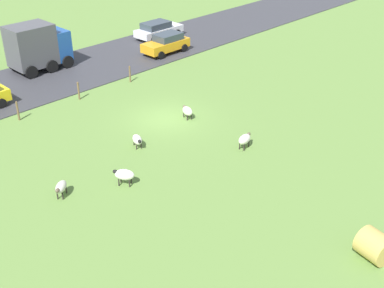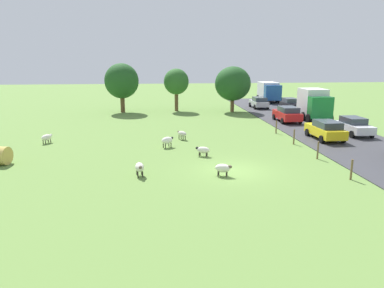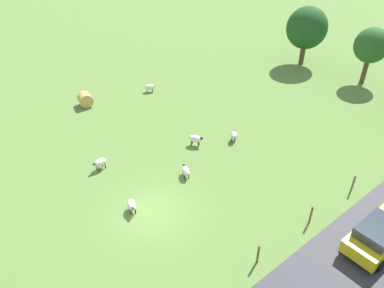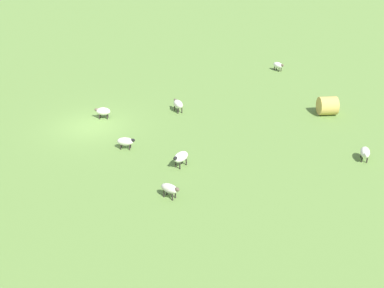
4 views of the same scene
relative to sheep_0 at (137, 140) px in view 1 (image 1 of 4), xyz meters
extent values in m
plane|color=olive|center=(1.52, -3.58, -0.46)|extent=(160.00, 160.00, 0.00)
cube|color=#38383D|center=(12.70, -3.58, -0.43)|extent=(8.00, 80.00, 0.06)
ellipsoid|color=silver|center=(0.02, -0.01, 0.00)|extent=(1.05, 0.81, 0.47)
ellipsoid|color=black|center=(-0.39, 0.17, 0.11)|extent=(0.31, 0.27, 0.20)
cylinder|color=#2D2823|center=(-0.27, -0.02, -0.32)|extent=(0.07, 0.07, 0.29)
cylinder|color=#2D2823|center=(-0.17, 0.22, -0.32)|extent=(0.07, 0.07, 0.29)
cylinder|color=#2D2823|center=(0.20, -0.23, -0.32)|extent=(0.07, 0.07, 0.29)
cylinder|color=#2D2823|center=(0.31, 0.01, -0.32)|extent=(0.07, 0.07, 0.29)
ellipsoid|color=beige|center=(-1.08, 5.56, 0.06)|extent=(0.94, 1.01, 0.45)
ellipsoid|color=brown|center=(-1.36, 5.91, 0.16)|extent=(0.30, 0.32, 0.20)
cylinder|color=#2D2823|center=(-1.34, 5.69, -0.28)|extent=(0.07, 0.07, 0.35)
cylinder|color=#2D2823|center=(-1.15, 5.84, -0.28)|extent=(0.07, 0.07, 0.35)
cylinder|color=#2D2823|center=(-1.02, 5.29, -0.28)|extent=(0.07, 0.07, 0.35)
cylinder|color=#2D2823|center=(-0.82, 5.44, -0.28)|extent=(0.07, 0.07, 0.35)
ellipsoid|color=silver|center=(-4.32, -4.05, 0.10)|extent=(0.66, 1.02, 0.51)
ellipsoid|color=brown|center=(-4.25, -4.49, 0.21)|extent=(0.22, 0.28, 0.20)
cylinder|color=#2D2823|center=(-4.14, -4.28, -0.28)|extent=(0.07, 0.07, 0.36)
cylinder|color=#2D2823|center=(-4.42, -4.33, -0.28)|extent=(0.07, 0.07, 0.36)
cylinder|color=#2D2823|center=(-4.22, -3.76, -0.28)|extent=(0.07, 0.07, 0.36)
cylinder|color=#2D2823|center=(-4.50, -3.81, -0.28)|extent=(0.07, 0.07, 0.36)
ellipsoid|color=silver|center=(0.58, -4.53, 0.03)|extent=(1.02, 0.77, 0.50)
ellipsoid|color=brown|center=(0.99, -4.67, 0.14)|extent=(0.30, 0.26, 0.20)
cylinder|color=#2D2823|center=(0.86, -4.48, -0.31)|extent=(0.07, 0.07, 0.30)
cylinder|color=#2D2823|center=(0.77, -4.74, -0.31)|extent=(0.07, 0.07, 0.30)
cylinder|color=#2D2823|center=(0.39, -4.32, -0.31)|extent=(0.07, 0.07, 0.30)
cylinder|color=#2D2823|center=(0.30, -4.58, -0.31)|extent=(0.07, 0.07, 0.30)
ellipsoid|color=white|center=(-2.46, 2.87, 0.12)|extent=(1.11, 0.98, 0.53)
ellipsoid|color=black|center=(-2.07, 3.13, 0.24)|extent=(0.32, 0.29, 0.20)
cylinder|color=#2D2823|center=(-2.32, 3.14, -0.27)|extent=(0.07, 0.07, 0.38)
cylinder|color=#2D2823|center=(-2.15, 2.90, -0.27)|extent=(0.07, 0.07, 0.38)
cylinder|color=#2D2823|center=(-2.76, 2.84, -0.27)|extent=(0.07, 0.07, 0.38)
cylinder|color=#2D2823|center=(-2.60, 2.60, -0.27)|extent=(0.07, 0.07, 0.38)
cylinder|color=tan|center=(-13.57, -0.69, 0.14)|extent=(1.42, 1.44, 1.21)
cylinder|color=brown|center=(7.84, -5.92, 0.14)|extent=(0.12, 0.12, 1.21)
cylinder|color=brown|center=(7.84, -1.50, 0.16)|extent=(0.12, 0.12, 1.24)
cylinder|color=brown|center=(7.84, 2.91, 0.16)|extent=(0.12, 0.12, 1.24)
cube|color=#1E4C99|center=(14.67, -4.32, 1.23)|extent=(2.40, 1.20, 2.30)
cube|color=#4C4C51|center=(14.67, -2.14, 1.61)|extent=(2.40, 3.15, 3.05)
cylinder|color=black|center=(15.87, -4.32, 0.08)|extent=(0.30, 0.96, 0.96)
cylinder|color=black|center=(13.47, -4.32, 0.08)|extent=(0.30, 0.96, 0.96)
cylinder|color=black|center=(15.87, -2.93, 0.08)|extent=(0.30, 0.96, 0.96)
cylinder|color=black|center=(13.47, -2.93, 0.08)|extent=(0.30, 0.96, 0.96)
cylinder|color=black|center=(15.87, -1.20, 0.08)|extent=(0.30, 0.96, 0.96)
cylinder|color=black|center=(13.47, -1.20, 0.08)|extent=(0.30, 0.96, 0.96)
cube|color=orange|center=(10.64, -12.07, 0.28)|extent=(1.74, 4.11, 0.72)
cube|color=#333D47|center=(10.64, -12.38, 0.92)|extent=(1.53, 2.26, 0.56)
cylinder|color=black|center=(9.78, -10.74, -0.08)|extent=(0.22, 0.64, 0.64)
cylinder|color=black|center=(11.51, -10.74, -0.08)|extent=(0.22, 0.64, 0.64)
cylinder|color=black|center=(9.78, -13.41, -0.08)|extent=(0.22, 0.64, 0.64)
cylinder|color=black|center=(11.51, -13.41, -0.08)|extent=(0.22, 0.64, 0.64)
cube|color=silver|center=(14.28, -14.63, 0.23)|extent=(1.85, 4.54, 0.62)
cube|color=#333D47|center=(14.28, -14.29, 0.82)|extent=(1.63, 2.49, 0.56)
cylinder|color=black|center=(15.21, -16.10, -0.08)|extent=(0.22, 0.64, 0.64)
cylinder|color=black|center=(13.36, -16.10, -0.08)|extent=(0.22, 0.64, 0.64)
cylinder|color=black|center=(15.21, -13.16, -0.08)|extent=(0.22, 0.64, 0.64)
cylinder|color=black|center=(13.36, -13.16, -0.08)|extent=(0.22, 0.64, 0.64)
cylinder|color=black|center=(10.17, 2.84, -0.08)|extent=(0.22, 0.64, 0.64)
camera|label=1|loc=(-18.85, 14.98, 12.98)|focal=46.04mm
camera|label=2|loc=(-3.28, -24.69, 6.37)|focal=33.75mm
camera|label=3|loc=(15.29, -11.88, 15.22)|focal=34.49mm
camera|label=4|loc=(3.95, 24.95, 13.14)|focal=46.17mm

